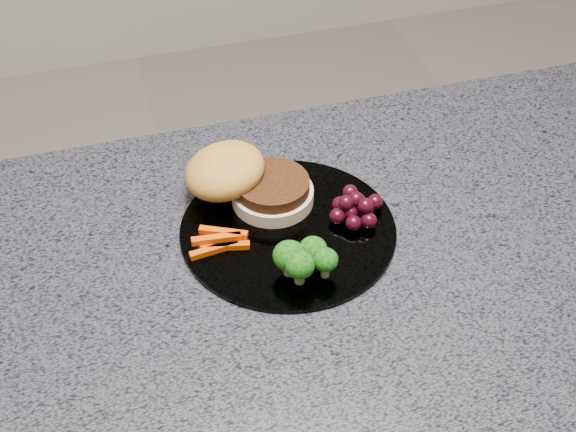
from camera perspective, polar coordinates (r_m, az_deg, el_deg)
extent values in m
cube|color=#43434C|center=(0.94, -0.03, -4.70)|extent=(1.20, 0.60, 0.04)
cylinder|color=white|center=(0.96, 0.00, -1.00)|extent=(0.26, 0.26, 0.01)
cylinder|color=beige|center=(0.99, -1.10, 1.47)|extent=(0.13, 0.13, 0.02)
cylinder|color=#3C1E0B|center=(0.98, -1.11, 2.21)|extent=(0.12, 0.12, 0.02)
ellipsoid|color=#AF742B|center=(1.00, -4.51, 2.91)|extent=(0.13, 0.13, 0.06)
cube|color=#D44003|center=(0.95, -4.78, -1.68)|extent=(0.06, 0.01, 0.01)
cube|color=#D44003|center=(0.94, -4.51, -2.14)|extent=(0.06, 0.02, 0.01)
cube|color=#D44003|center=(0.93, -5.29, -2.39)|extent=(0.06, 0.02, 0.01)
cube|color=#D44003|center=(0.94, -4.61, -1.17)|extent=(0.06, 0.03, 0.01)
cube|color=#D44003|center=(0.94, -5.12, -1.62)|extent=(0.06, 0.01, 0.01)
cylinder|color=#51822F|center=(0.90, 0.10, -3.73)|extent=(0.01, 0.01, 0.02)
ellipsoid|color=#093807|center=(0.89, 0.10, -2.85)|extent=(0.04, 0.04, 0.03)
cylinder|color=#51822F|center=(0.91, 1.77, -3.21)|extent=(0.01, 0.01, 0.02)
ellipsoid|color=#093807|center=(0.90, 1.79, -2.40)|extent=(0.03, 0.03, 0.03)
cylinder|color=#51822F|center=(0.90, 0.82, -4.32)|extent=(0.01, 0.01, 0.02)
ellipsoid|color=#093807|center=(0.88, 0.83, -3.48)|extent=(0.03, 0.03, 0.03)
cylinder|color=#51822F|center=(0.90, 2.64, -3.88)|extent=(0.01, 0.01, 0.02)
ellipsoid|color=#093807|center=(0.89, 2.68, -3.12)|extent=(0.03, 0.03, 0.03)
sphere|color=black|center=(0.97, 4.48, 0.25)|extent=(0.02, 0.02, 0.02)
sphere|color=black|center=(0.98, 5.56, 0.43)|extent=(0.02, 0.02, 0.02)
sphere|color=black|center=(0.99, 5.00, 1.07)|extent=(0.02, 0.02, 0.02)
sphere|color=black|center=(0.98, 3.70, 0.82)|extent=(0.02, 0.02, 0.02)
sphere|color=black|center=(0.96, 3.53, -0.01)|extent=(0.02, 0.02, 0.02)
sphere|color=black|center=(0.96, 4.69, -0.50)|extent=(0.02, 0.02, 0.02)
sphere|color=black|center=(0.96, 5.77, -0.32)|extent=(0.02, 0.02, 0.02)
sphere|color=black|center=(0.99, 6.21, 1.00)|extent=(0.02, 0.02, 0.02)
sphere|color=black|center=(0.97, 4.86, 1.22)|extent=(0.02, 0.02, 0.02)
sphere|color=black|center=(0.96, 4.15, 0.97)|extent=(0.02, 0.02, 0.02)
sphere|color=black|center=(0.96, 5.53, 0.73)|extent=(0.02, 0.02, 0.02)
sphere|color=black|center=(0.98, 4.44, 1.70)|extent=(0.02, 0.02, 0.02)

